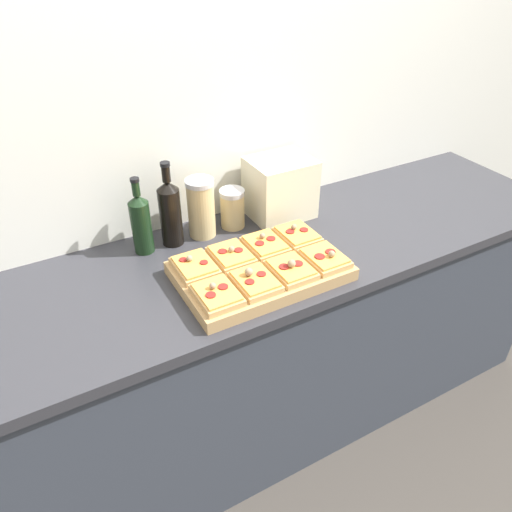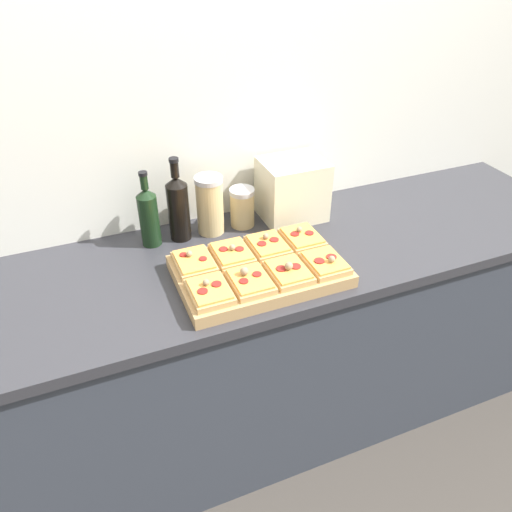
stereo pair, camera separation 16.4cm
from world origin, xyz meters
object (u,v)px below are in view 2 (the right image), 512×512
at_px(cutting_board, 259,271).
at_px(olive_oil_bottle, 149,216).
at_px(toaster_oven, 292,189).
at_px(wine_bottle, 178,207).
at_px(grain_jar_short, 242,207).

xyz_separation_m(cutting_board, olive_oil_bottle, (-0.28, 0.34, 0.09)).
distance_m(cutting_board, olive_oil_bottle, 0.45).
xyz_separation_m(olive_oil_bottle, toaster_oven, (0.56, -0.01, 0.00)).
height_order(cutting_board, wine_bottle, wine_bottle).
bearing_deg(cutting_board, olive_oil_bottle, 130.38).
bearing_deg(grain_jar_short, wine_bottle, 180.00).
height_order(cutting_board, olive_oil_bottle, olive_oil_bottle).
bearing_deg(wine_bottle, grain_jar_short, -0.00).
xyz_separation_m(grain_jar_short, toaster_oven, (0.20, -0.01, 0.04)).
bearing_deg(olive_oil_bottle, grain_jar_short, -0.00).
bearing_deg(toaster_oven, olive_oil_bottle, 178.97).
bearing_deg(olive_oil_bottle, wine_bottle, -0.00).
relative_size(olive_oil_bottle, wine_bottle, 0.90).
bearing_deg(olive_oil_bottle, cutting_board, -49.62).
xyz_separation_m(wine_bottle, toaster_oven, (0.45, -0.01, -0.01)).
xyz_separation_m(olive_oil_bottle, wine_bottle, (0.11, -0.00, 0.01)).
xyz_separation_m(cutting_board, grain_jar_short, (0.07, 0.34, 0.06)).
bearing_deg(grain_jar_short, toaster_oven, -2.81).
height_order(grain_jar_short, toaster_oven, toaster_oven).
relative_size(cutting_board, wine_bottle, 1.72).
relative_size(grain_jar_short, toaster_oven, 0.58).
distance_m(grain_jar_short, toaster_oven, 0.21).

